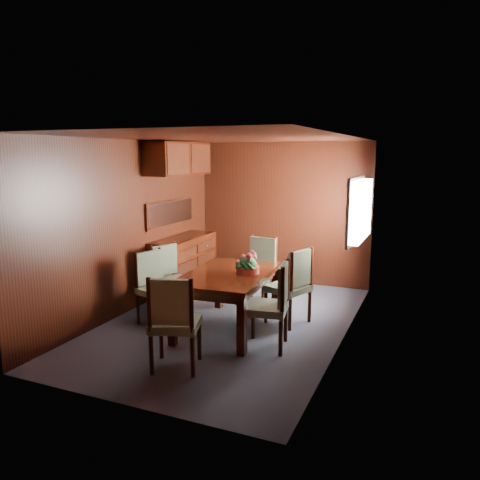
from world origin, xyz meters
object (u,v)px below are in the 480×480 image
at_px(chair_left_near, 155,283).
at_px(flower_centerpiece, 248,262).
at_px(dining_table, 228,280).
at_px(chair_head, 174,318).
at_px(sideboard, 184,265).
at_px(chair_right_near, 273,301).

bearing_deg(chair_left_near, flower_centerpiece, 117.63).
bearing_deg(flower_centerpiece, chair_left_near, -170.05).
bearing_deg(chair_left_near, dining_table, 117.10).
bearing_deg(flower_centerpiece, chair_head, -100.81).
bearing_deg(sideboard, chair_head, -62.21).
relative_size(chair_right_near, flower_centerpiece, 3.21).
bearing_deg(dining_table, chair_head, -94.51).
height_order(sideboard, flower_centerpiece, flower_centerpiece).
bearing_deg(chair_right_near, chair_left_near, 73.49).
distance_m(sideboard, chair_head, 2.81).
xyz_separation_m(dining_table, chair_right_near, (0.72, -0.36, -0.07)).
bearing_deg(chair_right_near, sideboard, 43.03).
height_order(chair_left_near, chair_head, chair_head).
xyz_separation_m(sideboard, flower_centerpiece, (1.57, -1.13, 0.44)).
xyz_separation_m(chair_right_near, flower_centerpiece, (-0.48, 0.41, 0.32)).
bearing_deg(chair_left_near, chair_right_near, 101.18).
xyz_separation_m(sideboard, chair_right_near, (2.05, -1.54, 0.11)).
bearing_deg(chair_right_near, dining_table, 53.55).
height_order(chair_left_near, chair_right_near, chair_right_near).
relative_size(dining_table, flower_centerpiece, 5.16).
relative_size(dining_table, chair_head, 1.60).
xyz_separation_m(sideboard, chair_head, (1.31, -2.48, 0.12)).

